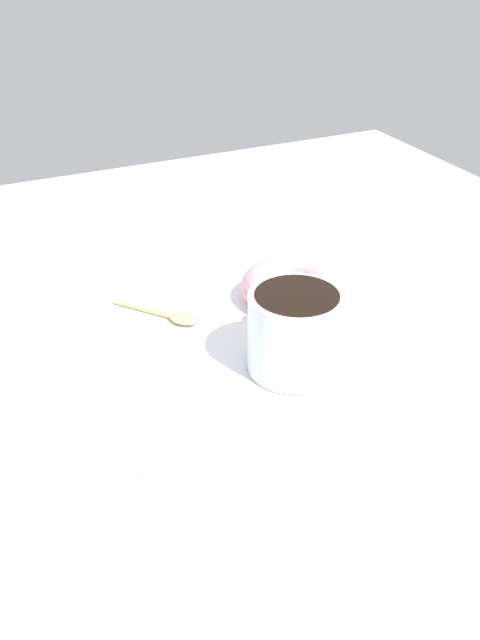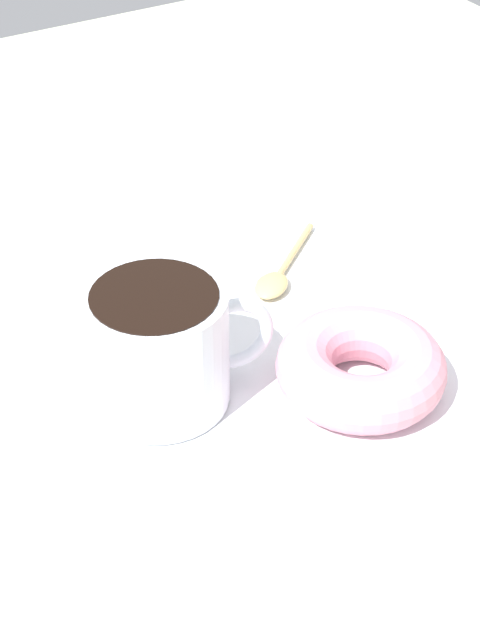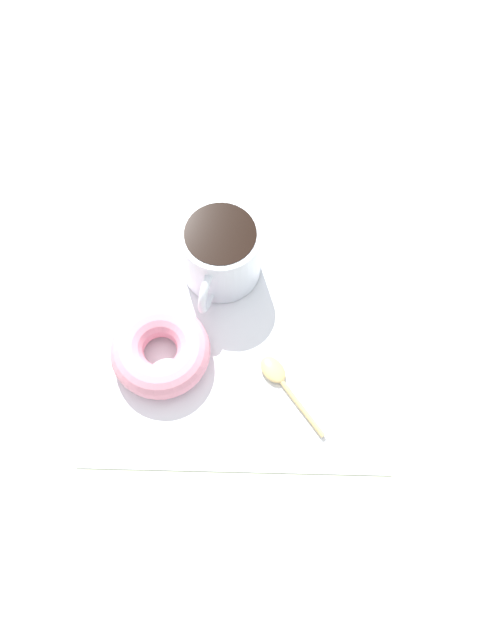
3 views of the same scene
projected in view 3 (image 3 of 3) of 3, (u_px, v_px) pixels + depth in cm
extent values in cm
cube|color=beige|center=(260.00, 320.00, 85.71)|extent=(120.00, 120.00, 2.00)
cube|color=white|center=(240.00, 327.00, 84.04)|extent=(35.41, 35.41, 0.30)
cylinder|color=silver|center=(223.00, 252.00, 83.29)|extent=(9.38, 9.38, 8.30)
cylinder|color=black|center=(223.00, 235.00, 79.69)|extent=(8.18, 8.18, 0.60)
torus|color=silver|center=(210.00, 290.00, 81.26)|extent=(2.12, 5.61, 5.55)
torus|color=pink|center=(163.00, 351.00, 80.58)|extent=(11.40, 11.40, 3.84)
ellipsoid|color=#D8B772|center=(275.00, 370.00, 81.22)|extent=(4.12, 4.31, 0.90)
cylinder|color=#D8B772|center=(302.00, 406.00, 79.65)|extent=(5.77, 7.05, 0.56)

